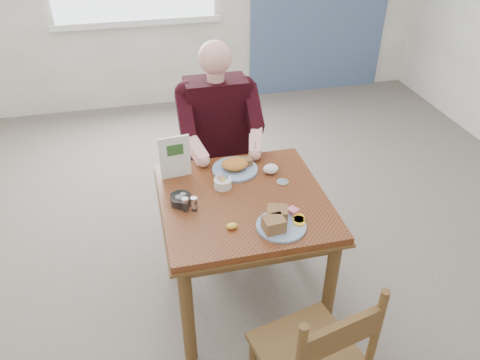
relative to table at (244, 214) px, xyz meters
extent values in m
plane|color=#60554D|center=(0.00, 0.00, -0.64)|extent=(6.00, 6.00, 0.00)
ellipsoid|color=yellow|center=(-0.12, -0.24, 0.13)|extent=(0.06, 0.04, 0.03)
ellipsoid|color=white|center=(0.21, 0.21, 0.14)|extent=(0.09, 0.08, 0.06)
cylinder|color=silver|center=(0.25, 0.09, 0.12)|extent=(0.09, 0.09, 0.01)
cube|color=white|center=(-0.40, 2.96, 0.28)|extent=(1.72, 0.04, 0.06)
cube|color=brown|center=(0.00, 0.00, 0.09)|extent=(0.90, 0.90, 0.04)
cube|color=brown|center=(0.00, 0.00, 0.06)|extent=(0.92, 0.92, 0.01)
cylinder|color=brown|center=(-0.39, -0.39, -0.28)|extent=(0.07, 0.07, 0.71)
cylinder|color=brown|center=(0.39, -0.39, -0.28)|extent=(0.07, 0.07, 0.71)
cylinder|color=brown|center=(-0.39, 0.39, -0.28)|extent=(0.07, 0.07, 0.71)
cylinder|color=brown|center=(0.39, 0.39, -0.28)|extent=(0.07, 0.07, 0.71)
cube|color=brown|center=(0.00, -0.39, 0.02)|extent=(0.80, 0.03, 0.08)
cube|color=brown|center=(0.00, 0.39, 0.02)|extent=(0.80, 0.03, 0.08)
cube|color=brown|center=(-0.39, 0.00, 0.02)|extent=(0.03, 0.80, 0.08)
cube|color=brown|center=(0.39, 0.00, 0.02)|extent=(0.03, 0.80, 0.08)
cylinder|color=brown|center=(-0.18, 0.57, -0.41)|extent=(0.04, 0.04, 0.45)
cylinder|color=brown|center=(0.18, 0.57, -0.41)|extent=(0.04, 0.04, 0.45)
cylinder|color=brown|center=(-0.18, 0.93, -0.41)|extent=(0.04, 0.04, 0.45)
cylinder|color=brown|center=(0.18, 0.93, -0.41)|extent=(0.04, 0.04, 0.45)
cube|color=brown|center=(0.00, 0.75, -0.17)|extent=(0.42, 0.42, 0.03)
cylinder|color=brown|center=(-0.18, 0.93, 0.06)|extent=(0.04, 0.04, 0.50)
cylinder|color=brown|center=(0.18, 0.93, 0.06)|extent=(0.04, 0.04, 0.50)
cube|color=brown|center=(0.00, 0.93, 0.16)|extent=(0.38, 0.03, 0.14)
cylinder|color=brown|center=(0.23, -0.61, -0.41)|extent=(0.05, 0.05, 0.45)
cube|color=brown|center=(0.10, -0.82, -0.17)|extent=(0.50, 0.50, 0.03)
cylinder|color=brown|center=(0.31, -0.96, 0.06)|extent=(0.04, 0.04, 0.50)
cube|color=brown|center=(0.14, -1.00, 0.16)|extent=(0.38, 0.11, 0.14)
cube|color=gray|center=(-0.10, 0.63, -0.10)|extent=(0.13, 0.38, 0.12)
cube|color=gray|center=(0.10, 0.63, -0.10)|extent=(0.13, 0.38, 0.12)
cube|color=gray|center=(-0.10, 0.45, -0.40)|extent=(0.10, 0.10, 0.48)
cube|color=gray|center=(0.10, 0.45, -0.40)|extent=(0.10, 0.10, 0.48)
cube|color=black|center=(0.00, 0.78, 0.20)|extent=(0.40, 0.22, 0.58)
sphere|color=black|center=(-0.19, 0.78, 0.42)|extent=(0.15, 0.15, 0.15)
sphere|color=black|center=(0.19, 0.78, 0.42)|extent=(0.15, 0.15, 0.15)
cylinder|color=#E5A091|center=(0.00, 0.76, 0.51)|extent=(0.11, 0.11, 0.08)
sphere|color=#E5A091|center=(0.00, 0.76, 0.64)|extent=(0.21, 0.21, 0.21)
cube|color=black|center=(-0.22, 0.67, 0.32)|extent=(0.09, 0.29, 0.27)
cube|color=black|center=(0.22, 0.67, 0.32)|extent=(0.09, 0.29, 0.27)
sphere|color=black|center=(-0.22, 0.55, 0.22)|extent=(0.09, 0.09, 0.09)
sphere|color=black|center=(0.22, 0.55, 0.22)|extent=(0.09, 0.09, 0.09)
cube|color=#E5A091|center=(-0.19, 0.46, 0.19)|extent=(0.14, 0.23, 0.14)
cube|color=#E5A091|center=(0.19, 0.46, 0.19)|extent=(0.14, 0.23, 0.14)
sphere|color=#E5A091|center=(-0.16, 0.37, 0.15)|extent=(0.08, 0.08, 0.08)
sphere|color=#E5A091|center=(0.16, 0.37, 0.15)|extent=(0.08, 0.08, 0.08)
cylinder|color=silver|center=(0.16, 0.37, 0.20)|extent=(0.01, 0.05, 0.12)
cylinder|color=white|center=(0.12, -0.29, 0.12)|extent=(0.26, 0.26, 0.01)
cube|color=#AE7E4D|center=(0.08, -0.31, 0.16)|extent=(0.11, 0.10, 0.07)
cube|color=#AE7E4D|center=(0.12, -0.24, 0.16)|extent=(0.12, 0.11, 0.07)
cylinder|color=yellow|center=(0.22, -0.29, 0.13)|extent=(0.07, 0.07, 0.01)
cylinder|color=yellow|center=(0.22, -0.27, 0.13)|extent=(0.06, 0.06, 0.01)
cylinder|color=yellow|center=(0.23, -0.25, 0.13)|extent=(0.08, 0.08, 0.01)
cube|color=#DE6985|center=(0.21, -0.21, 0.14)|extent=(0.07, 0.07, 0.03)
cylinder|color=white|center=(0.01, 0.28, 0.12)|extent=(0.30, 0.30, 0.02)
ellipsoid|color=#C18C2D|center=(0.01, 0.28, 0.16)|extent=(0.17, 0.15, 0.06)
cube|color=#AE7E4D|center=(0.07, 0.31, 0.15)|extent=(0.11, 0.07, 0.04)
cylinder|color=white|center=(-0.09, 0.13, 0.14)|extent=(0.11, 0.11, 0.05)
cube|color=pink|center=(-0.10, 0.13, 0.17)|extent=(0.04, 0.02, 0.02)
cube|color=#6699D8|center=(-0.07, 0.14, 0.17)|extent=(0.04, 0.02, 0.02)
cube|color=#EAD159|center=(-0.09, 0.11, 0.17)|extent=(0.04, 0.03, 0.02)
cube|color=white|center=(-0.11, 0.14, 0.17)|extent=(0.04, 0.02, 0.02)
cylinder|color=white|center=(-0.33, -0.04, 0.14)|extent=(0.04, 0.04, 0.06)
cylinder|color=silver|center=(-0.33, -0.04, 0.18)|extent=(0.04, 0.04, 0.01)
cylinder|color=white|center=(-0.28, -0.04, 0.14)|extent=(0.04, 0.04, 0.06)
cylinder|color=silver|center=(-0.28, -0.04, 0.18)|extent=(0.04, 0.04, 0.01)
cylinder|color=white|center=(-0.34, 0.03, 0.14)|extent=(0.14, 0.14, 0.05)
cylinder|color=white|center=(-0.35, 0.02, 0.15)|extent=(0.03, 0.03, 0.02)
cylinder|color=white|center=(-0.33, 0.04, 0.15)|extent=(0.03, 0.03, 0.02)
cylinder|color=white|center=(-0.34, 0.01, 0.15)|extent=(0.03, 0.03, 0.02)
cube|color=white|center=(-0.33, 0.30, 0.24)|extent=(0.18, 0.03, 0.26)
cube|color=#2D5926|center=(-0.33, 0.29, 0.29)|extent=(0.09, 0.01, 0.07)
camera|label=1|loc=(-0.49, -2.01, 1.63)|focal=35.00mm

